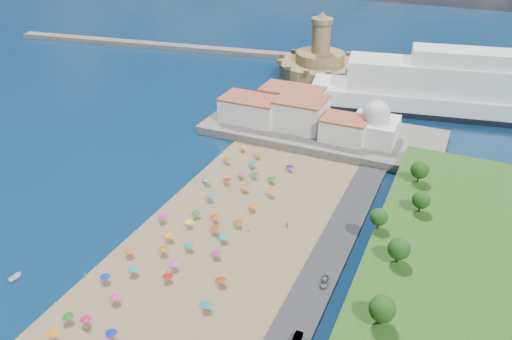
% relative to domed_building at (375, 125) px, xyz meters
% --- Properties ---
extents(ground, '(700.00, 700.00, 0.00)m').
position_rel_domed_building_xyz_m(ground, '(-30.00, -71.00, -8.97)').
color(ground, '#071938').
rests_on(ground, ground).
extents(terrace, '(90.00, 36.00, 3.00)m').
position_rel_domed_building_xyz_m(terrace, '(-20.00, 2.00, -7.47)').
color(terrace, '#59544C').
rests_on(terrace, ground).
extents(jetty, '(18.00, 70.00, 2.40)m').
position_rel_domed_building_xyz_m(jetty, '(-42.00, 37.00, -7.77)').
color(jetty, '#59544C').
rests_on(jetty, ground).
extents(breakwater, '(199.03, 34.77, 2.60)m').
position_rel_domed_building_xyz_m(breakwater, '(-140.00, 82.00, -7.67)').
color(breakwater, '#59544C').
rests_on(breakwater, ground).
extents(waterfront_buildings, '(57.00, 29.00, 11.00)m').
position_rel_domed_building_xyz_m(waterfront_buildings, '(-33.05, 2.64, -1.10)').
color(waterfront_buildings, silver).
rests_on(waterfront_buildings, terrace).
extents(domed_building, '(16.00, 16.00, 15.00)m').
position_rel_domed_building_xyz_m(domed_building, '(0.00, 0.00, 0.00)').
color(domed_building, silver).
rests_on(domed_building, terrace).
extents(fortress, '(40.00, 40.00, 32.40)m').
position_rel_domed_building_xyz_m(fortress, '(-42.00, 67.00, -2.29)').
color(fortress, '#A28B51').
rests_on(fortress, ground).
extents(cruise_ship, '(152.81, 48.24, 33.05)m').
position_rel_domed_building_xyz_m(cruise_ship, '(38.94, 49.02, 0.81)').
color(cruise_ship, black).
rests_on(cruise_ship, ground).
extents(beach_parasols, '(30.41, 114.79, 2.20)m').
position_rel_domed_building_xyz_m(beach_parasols, '(-31.29, -82.03, -6.83)').
color(beach_parasols, gray).
rests_on(beach_parasols, beach).
extents(beachgoers, '(37.67, 79.14, 1.85)m').
position_rel_domed_building_xyz_m(beachgoers, '(-29.18, -74.42, -7.88)').
color(beachgoers, tan).
rests_on(beachgoers, beach).
extents(parked_cars, '(2.23, 31.45, 1.40)m').
position_rel_domed_building_xyz_m(parked_cars, '(6.00, -93.59, -7.60)').
color(parked_cars, gray).
rests_on(parked_cars, promenade).
extents(hillside_trees, '(13.45, 107.40, 6.94)m').
position_rel_domed_building_xyz_m(hillside_trees, '(18.78, -78.26, 0.94)').
color(hillside_trees, '#382314').
rests_on(hillside_trees, hillside).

